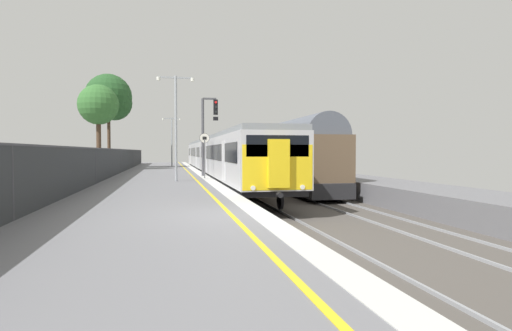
% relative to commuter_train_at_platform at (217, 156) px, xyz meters
% --- Properties ---
extents(ground, '(17.40, 110.00, 1.21)m').
position_rel_commuter_train_at_platform_xyz_m(ground, '(0.54, -24.52, -1.88)').
color(ground, slate).
extents(commuter_train_at_platform, '(2.83, 40.28, 3.81)m').
position_rel_commuter_train_at_platform_xyz_m(commuter_train_at_platform, '(0.00, 0.00, 0.00)').
color(commuter_train_at_platform, '#B7B7BC').
rests_on(commuter_train_at_platform, ground).
extents(freight_train_adjacent_track, '(2.60, 56.80, 4.59)m').
position_rel_commuter_train_at_platform_xyz_m(freight_train_adjacent_track, '(4.00, 12.91, 0.24)').
color(freight_train_adjacent_track, '#232326').
rests_on(freight_train_adjacent_track, ground).
extents(signal_gantry, '(1.10, 0.24, 5.14)m').
position_rel_commuter_train_at_platform_xyz_m(signal_gantry, '(-1.48, -6.93, 1.94)').
color(signal_gantry, '#47474C').
rests_on(signal_gantry, ground).
extents(speed_limit_sign, '(0.59, 0.08, 2.71)m').
position_rel_commuter_train_at_platform_xyz_m(speed_limit_sign, '(-1.85, -9.49, 0.46)').
color(speed_limit_sign, '#59595B').
rests_on(speed_limit_sign, ground).
extents(platform_lamp_mid, '(2.00, 0.20, 5.68)m').
position_rel_commuter_train_at_platform_xyz_m(platform_lamp_mid, '(-3.57, -11.74, 2.08)').
color(platform_lamp_mid, '#93999E').
rests_on(platform_lamp_mid, ground).
extents(platform_lamp_far, '(2.00, 0.20, 5.29)m').
position_rel_commuter_train_at_platform_xyz_m(platform_lamp_far, '(-3.57, 12.13, 1.88)').
color(platform_lamp_far, '#93999E').
rests_on(platform_lamp_far, ground).
extents(platform_back_fence, '(0.07, 99.00, 1.81)m').
position_rel_commuter_train_at_platform_xyz_m(platform_back_fence, '(-7.55, -24.52, -0.32)').
color(platform_back_fence, '#282B2D').
rests_on(platform_back_fence, ground).
extents(background_tree_left, '(3.45, 3.45, 7.38)m').
position_rel_commuter_train_at_platform_xyz_m(background_tree_left, '(-9.85, 3.79, 4.25)').
color(background_tree_left, '#473323').
rests_on(background_tree_left, ground).
extents(background_tree_centre, '(4.42, 4.41, 9.05)m').
position_rel_commuter_train_at_platform_xyz_m(background_tree_centre, '(-9.40, 8.14, 5.39)').
color(background_tree_centre, '#473323').
rests_on(background_tree_centre, ground).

